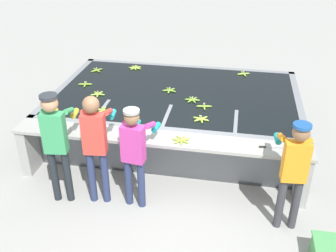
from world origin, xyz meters
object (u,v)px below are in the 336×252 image
worker_3 (294,167)px  banana_bunch_floating_3 (135,68)px  worker_2 (134,149)px  worker_1 (95,140)px  banana_bunch_floating_1 (192,100)px  banana_bunch_floating_6 (204,106)px  banana_bunch_floating_0 (201,119)px  banana_bunch_floating_5 (98,94)px  banana_bunch_floating_8 (85,84)px  banana_bunch_ledge_0 (181,140)px  banana_bunch_floating_7 (103,110)px  banana_bunch_floating_9 (97,70)px  worker_0 (56,138)px  banana_bunch_floating_2 (170,90)px  banana_bunch_floating_4 (243,74)px  knife_0 (267,147)px

worker_3 → banana_bunch_floating_3: 4.50m
worker_2 → worker_1: bearing=-179.0°
banana_bunch_floating_1 → banana_bunch_floating_6: (0.24, -0.23, 0.00)m
worker_2 → banana_bunch_floating_0: (0.80, 1.19, -0.07)m
worker_2 → banana_bunch_floating_5: worker_2 is taller
banana_bunch_floating_8 → banana_bunch_ledge_0: (2.17, -1.76, 0.00)m
worker_2 → banana_bunch_floating_3: size_ratio=5.65×
worker_3 → banana_bunch_floating_8: (-3.72, 2.30, -0.09)m
worker_2 → banana_bunch_floating_7: bearing=126.1°
banana_bunch_floating_1 → banana_bunch_ledge_0: size_ratio=1.00×
worker_1 → banana_bunch_floating_8: bearing=114.6°
banana_bunch_floating_8 → banana_bunch_floating_9: (-0.04, 0.77, 0.00)m
worker_0 → banana_bunch_floating_6: 2.61m
banana_bunch_floating_6 → banana_bunch_floating_7: bearing=-164.6°
worker_3 → banana_bunch_floating_2: size_ratio=5.84×
banana_bunch_floating_6 → worker_1: bearing=-129.2°
banana_bunch_floating_4 → banana_bunch_floating_8: (-3.03, -1.13, 0.00)m
banana_bunch_floating_1 → banana_bunch_floating_6: bearing=-44.1°
banana_bunch_floating_3 → banana_bunch_floating_8: (-0.73, -1.06, 0.00)m
banana_bunch_floating_4 → banana_bunch_floating_5: 3.04m
banana_bunch_floating_0 → banana_bunch_floating_3: size_ratio=1.00×
worker_1 → banana_bunch_floating_4: 3.92m
banana_bunch_floating_7 → banana_bunch_floating_8: 1.24m
banana_bunch_floating_4 → banana_bunch_floating_9: (-3.07, -0.36, 0.00)m
banana_bunch_ledge_0 → knife_0: bearing=2.5°
banana_bunch_floating_1 → banana_bunch_floating_3: bearing=135.7°
banana_bunch_floating_4 → banana_bunch_floating_8: same height
banana_bunch_floating_7 → worker_0: bearing=-100.1°
worker_1 → banana_bunch_floating_8: worker_1 is taller
worker_0 → banana_bunch_ledge_0: worker_0 is taller
worker_0 → worker_2: (1.11, 0.09, -0.12)m
banana_bunch_floating_4 → banana_bunch_ledge_0: (-0.86, -2.88, 0.00)m
worker_3 → banana_bunch_floating_0: (-1.34, 1.27, -0.09)m
banana_bunch_floating_4 → banana_bunch_floating_9: bearing=-173.3°
banana_bunch_floating_3 → banana_bunch_floating_7: size_ratio=0.99×
banana_bunch_floating_9 → banana_bunch_floating_1: bearing=-26.5°
banana_bunch_floating_0 → knife_0: 1.24m
worker_0 → banana_bunch_floating_5: size_ratio=6.29×
banana_bunch_floating_1 → banana_bunch_floating_5: 1.75m
worker_1 → banana_bunch_floating_4: size_ratio=6.32×
banana_bunch_floating_0 → worker_3: bearing=-43.5°
banana_bunch_floating_0 → banana_bunch_floating_4: size_ratio=1.02×
banana_bunch_floating_5 → banana_bunch_floating_8: (-0.40, 0.40, 0.00)m
worker_2 → knife_0: worker_2 is taller
banana_bunch_floating_4 → knife_0: size_ratio=0.78×
worker_3 → banana_bunch_floating_4: size_ratio=5.93×
worker_2 → banana_bunch_floating_1: (0.57, 1.90, -0.07)m
banana_bunch_floating_1 → banana_bunch_floating_4: bearing=58.8°
knife_0 → worker_1: bearing=-167.6°
worker_1 → banana_bunch_floating_9: bearing=109.5°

